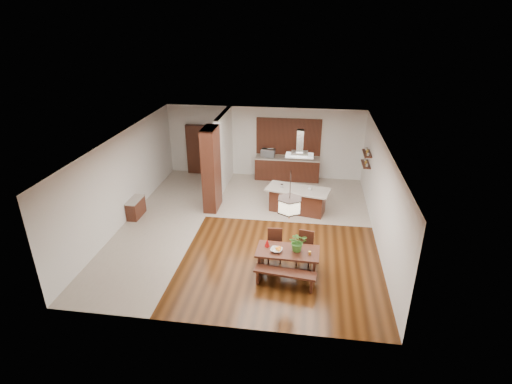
# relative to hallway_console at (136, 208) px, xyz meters

# --- Properties ---
(room_shell) EXTENTS (9.00, 9.04, 2.92)m
(room_shell) POSITION_rel_hallway_console_xyz_m (3.81, -0.20, 1.75)
(room_shell) COLOR #351A09
(room_shell) RESTS_ON ground
(tile_hallway) EXTENTS (2.50, 9.00, 0.01)m
(tile_hallway) POSITION_rel_hallway_console_xyz_m (1.06, -0.20, -0.31)
(tile_hallway) COLOR #B6A898
(tile_hallway) RESTS_ON ground
(tile_kitchen) EXTENTS (5.50, 4.00, 0.01)m
(tile_kitchen) POSITION_rel_hallway_console_xyz_m (5.06, 2.30, -0.31)
(tile_kitchen) COLOR #B6A898
(tile_kitchen) RESTS_ON ground
(soffit_band) EXTENTS (8.00, 9.00, 0.02)m
(soffit_band) POSITION_rel_hallway_console_xyz_m (3.81, -0.20, 2.57)
(soffit_band) COLOR #411E10
(soffit_band) RESTS_ON room_shell
(partition_pier) EXTENTS (0.45, 1.00, 2.90)m
(partition_pier) POSITION_rel_hallway_console_xyz_m (2.41, 1.00, 1.14)
(partition_pier) COLOR black
(partition_pier) RESTS_ON ground
(partition_stub) EXTENTS (0.18, 2.40, 2.90)m
(partition_stub) POSITION_rel_hallway_console_xyz_m (2.41, 3.10, 1.14)
(partition_stub) COLOR silver
(partition_stub) RESTS_ON ground
(hallway_console) EXTENTS (0.37, 0.88, 0.63)m
(hallway_console) POSITION_rel_hallway_console_xyz_m (0.00, 0.00, 0.00)
(hallway_console) COLOR black
(hallway_console) RESTS_ON ground
(hallway_doorway) EXTENTS (1.10, 0.20, 2.10)m
(hallway_doorway) POSITION_rel_hallway_console_xyz_m (1.11, 4.20, 0.74)
(hallway_doorway) COLOR black
(hallway_doorway) RESTS_ON ground
(rear_counter) EXTENTS (2.60, 0.62, 0.95)m
(rear_counter) POSITION_rel_hallway_console_xyz_m (4.81, 4.00, 0.16)
(rear_counter) COLOR black
(rear_counter) RESTS_ON ground
(kitchen_window) EXTENTS (2.60, 0.08, 1.50)m
(kitchen_window) POSITION_rel_hallway_console_xyz_m (4.81, 4.26, 1.44)
(kitchen_window) COLOR #94582C
(kitchen_window) RESTS_ON room_shell
(shelf_lower) EXTENTS (0.26, 0.90, 0.04)m
(shelf_lower) POSITION_rel_hallway_console_xyz_m (7.68, 2.40, 1.08)
(shelf_lower) COLOR black
(shelf_lower) RESTS_ON room_shell
(shelf_upper) EXTENTS (0.26, 0.90, 0.04)m
(shelf_upper) POSITION_rel_hallway_console_xyz_m (7.68, 2.40, 1.49)
(shelf_upper) COLOR black
(shelf_upper) RESTS_ON room_shell
(dining_table) EXTENTS (1.65, 0.87, 0.68)m
(dining_table) POSITION_rel_hallway_console_xyz_m (5.26, -2.49, 0.18)
(dining_table) COLOR black
(dining_table) RESTS_ON ground
(dining_bench) EXTENTS (1.59, 0.53, 0.44)m
(dining_bench) POSITION_rel_hallway_console_xyz_m (5.24, -3.07, -0.10)
(dining_bench) COLOR black
(dining_bench) RESTS_ON ground
(dining_chair_left) EXTENTS (0.44, 0.44, 0.92)m
(dining_chair_left) POSITION_rel_hallway_console_xyz_m (4.88, -1.98, 0.15)
(dining_chair_left) COLOR black
(dining_chair_left) RESTS_ON ground
(dining_chair_right) EXTENTS (0.48, 0.48, 0.93)m
(dining_chair_right) POSITION_rel_hallway_console_xyz_m (5.69, -2.00, 0.15)
(dining_chair_right) COLOR black
(dining_chair_right) RESTS_ON ground
(pendant_lantern) EXTENTS (0.64, 0.64, 1.31)m
(pendant_lantern) POSITION_rel_hallway_console_xyz_m (5.26, -2.49, 1.93)
(pendant_lantern) COLOR beige
(pendant_lantern) RESTS_ON room_shell
(foliage_plant) EXTENTS (0.52, 0.47, 0.52)m
(foliage_plant) POSITION_rel_hallway_console_xyz_m (5.51, -2.44, 0.62)
(foliage_plant) COLOR #3C7727
(foliage_plant) RESTS_ON dining_table
(fruit_bowl) EXTENTS (0.35, 0.35, 0.07)m
(fruit_bowl) POSITION_rel_hallway_console_xyz_m (4.97, -2.56, 0.40)
(fruit_bowl) COLOR beige
(fruit_bowl) RESTS_ON dining_table
(napkin_cone) EXTENTS (0.16, 0.16, 0.22)m
(napkin_cone) POSITION_rel_hallway_console_xyz_m (4.71, -2.35, 0.47)
(napkin_cone) COLOR #A90C0C
(napkin_cone) RESTS_ON dining_table
(gold_ornament) EXTENTS (0.07, 0.07, 0.09)m
(gold_ornament) POSITION_rel_hallway_console_xyz_m (5.83, -2.60, 0.41)
(gold_ornament) COLOR gold
(gold_ornament) RESTS_ON dining_table
(kitchen_island) EXTENTS (2.25, 1.35, 0.87)m
(kitchen_island) POSITION_rel_hallway_console_xyz_m (5.36, 1.12, 0.13)
(kitchen_island) COLOR black
(kitchen_island) RESTS_ON ground
(range_hood) EXTENTS (0.90, 0.55, 0.87)m
(range_hood) POSITION_rel_hallway_console_xyz_m (5.36, 1.12, 2.15)
(range_hood) COLOR silver
(range_hood) RESTS_ON room_shell
(island_cup) EXTENTS (0.16, 0.16, 0.09)m
(island_cup) POSITION_rel_hallway_console_xyz_m (5.76, 1.04, 0.60)
(island_cup) COLOR silver
(island_cup) RESTS_ON kitchen_island
(microwave) EXTENTS (0.57, 0.41, 0.30)m
(microwave) POSITION_rel_hallway_console_xyz_m (4.01, 4.02, 0.79)
(microwave) COLOR silver
(microwave) RESTS_ON rear_counter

